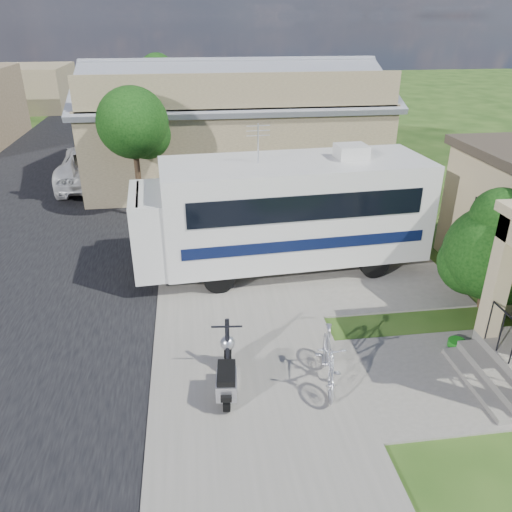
{
  "coord_description": "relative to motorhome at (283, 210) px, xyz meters",
  "views": [
    {
      "loc": [
        -1.98,
        -8.39,
        6.6
      ],
      "look_at": [
        -0.5,
        2.5,
        1.3
      ],
      "focal_mm": 35.0,
      "sensor_mm": 36.0,
      "label": 1
    }
  ],
  "objects": [
    {
      "name": "ground",
      "position": [
        -0.52,
        -4.33,
        -1.76
      ],
      "size": [
        120.0,
        120.0,
        0.0
      ],
      "primitive_type": "plane",
      "color": "#1B3B10"
    },
    {
      "name": "street_slab",
      "position": [
        -8.02,
        5.67,
        -1.75
      ],
      "size": [
        9.0,
        80.0,
        0.02
      ],
      "primitive_type": "cube",
      "color": "black",
      "rests_on": "ground"
    },
    {
      "name": "sidewalk_slab",
      "position": [
        -1.52,
        5.67,
        -1.73
      ],
      "size": [
        4.0,
        80.0,
        0.06
      ],
      "primitive_type": "cube",
      "color": "#67645D",
      "rests_on": "ground"
    },
    {
      "name": "driveway_slab",
      "position": [
        0.98,
        0.17,
        -1.74
      ],
      "size": [
        7.0,
        6.0,
        0.05
      ],
      "primitive_type": "cube",
      "color": "#67645D",
      "rests_on": "ground"
    },
    {
      "name": "walk_slab",
      "position": [
        2.48,
        -5.33,
        -1.74
      ],
      "size": [
        4.0,
        3.0,
        0.05
      ],
      "primitive_type": "cube",
      "color": "#67645D",
      "rests_on": "ground"
    },
    {
      "name": "warehouse",
      "position": [
        -0.52,
        9.64,
        0.23
      ],
      "size": [
        12.5,
        8.4,
        5.04
      ],
      "color": "brown",
      "rests_on": "ground"
    },
    {
      "name": "distant_bldg_near",
      "position": [
        -15.52,
        29.67,
        -0.16
      ],
      "size": [
        8.0,
        7.0,
        3.2
      ],
      "primitive_type": "cube",
      "color": "brown",
      "rests_on": "ground"
    },
    {
      "name": "street_tree_a",
      "position": [
        -4.21,
        4.72,
        1.49
      ],
      "size": [
        2.44,
        2.4,
        4.58
      ],
      "color": "black",
      "rests_on": "ground"
    },
    {
      "name": "street_tree_b",
      "position": [
        -4.21,
        14.72,
        1.63
      ],
      "size": [
        2.44,
        2.4,
        4.73
      ],
      "color": "black",
      "rests_on": "ground"
    },
    {
      "name": "street_tree_c",
      "position": [
        -4.21,
        23.72,
        1.34
      ],
      "size": [
        2.44,
        2.4,
        4.42
      ],
      "color": "black",
      "rests_on": "ground"
    },
    {
      "name": "motorhome",
      "position": [
        0.0,
        0.0,
        0.0
      ],
      "size": [
        8.15,
        3.01,
        4.1
      ],
      "rotation": [
        0.0,
        0.0,
        0.06
      ],
      "color": "beige",
      "rests_on": "ground"
    },
    {
      "name": "shrub",
      "position": [
        4.63,
        -2.75,
        -0.18
      ],
      "size": [
        2.53,
        2.41,
        3.1
      ],
      "color": "black",
      "rests_on": "ground"
    },
    {
      "name": "scooter",
      "position": [
        -2.02,
        -5.17,
        -1.25
      ],
      "size": [
        0.62,
        1.74,
        1.14
      ],
      "rotation": [
        0.0,
        0.0,
        -0.1
      ],
      "color": "black",
      "rests_on": "ground"
    },
    {
      "name": "bicycle",
      "position": [
        -0.04,
        -5.15,
        -1.21
      ],
      "size": [
        0.84,
        1.91,
        1.11
      ],
      "primitive_type": "imported",
      "rotation": [
        0.0,
        0.0,
        -0.18
      ],
      "color": "#B5B4BD",
      "rests_on": "ground"
    },
    {
      "name": "pickup_truck",
      "position": [
        -6.54,
        9.23,
        -0.91
      ],
      "size": [
        3.24,
        6.31,
        1.71
      ],
      "primitive_type": "imported",
      "rotation": [
        0.0,
        0.0,
        3.21
      ],
      "color": "silver",
      "rests_on": "ground"
    },
    {
      "name": "van",
      "position": [
        -6.85,
        15.78,
        -0.82
      ],
      "size": [
        2.77,
        6.53,
        1.88
      ],
      "primitive_type": "imported",
      "rotation": [
        0.0,
        0.0,
        0.02
      ],
      "color": "silver",
      "rests_on": "ground"
    },
    {
      "name": "garden_hose",
      "position": [
        3.09,
        -4.39,
        -1.68
      ],
      "size": [
        0.38,
        0.38,
        0.17
      ],
      "primitive_type": "cylinder",
      "color": "#156D15",
      "rests_on": "ground"
    }
  ]
}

